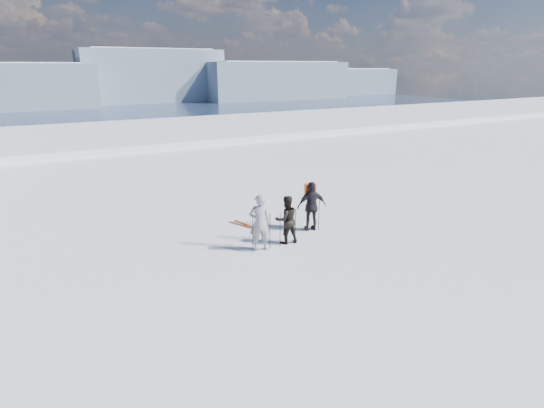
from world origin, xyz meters
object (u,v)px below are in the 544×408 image
at_px(skier_dark, 286,220).
at_px(skier_pack, 312,206).
at_px(skis_loose, 248,226).
at_px(skier_grey, 260,223).

bearing_deg(skier_dark, skier_pack, -150.63).
bearing_deg(skis_loose, skier_pack, -36.24).
height_order(skier_grey, skier_pack, skier_grey).
height_order(skier_grey, skis_loose, skier_grey).
height_order(skier_grey, skier_dark, skier_grey).
bearing_deg(skier_grey, skis_loose, -88.71).
distance_m(skier_dark, skier_pack, 1.54).
height_order(skier_pack, skis_loose, skier_pack).
bearing_deg(skier_dark, skis_loose, -68.63).
relative_size(skier_dark, skier_pack, 0.91).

